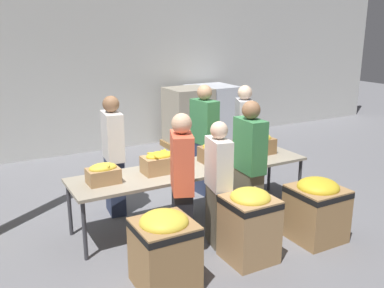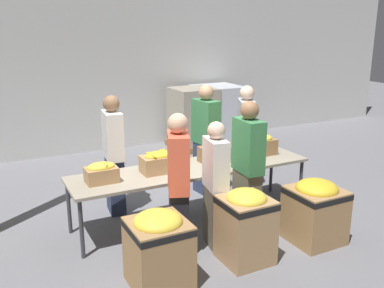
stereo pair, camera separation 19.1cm
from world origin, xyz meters
The scene contains 18 objects.
ground_plane centered at (0.00, 0.00, 0.00)m, with size 30.00×30.00×0.00m, color slate.
wall_back centered at (0.00, 4.06, 2.00)m, with size 16.00×0.08×4.00m.
sorting_table centered at (0.00, 0.00, 0.73)m, with size 3.39×0.84×0.77m.
banana_box_0 centered at (-1.27, 0.00, 0.90)m, with size 0.39×0.27×0.26m.
banana_box_1 centered at (-0.49, 0.02, 0.92)m, with size 0.48×0.30×0.30m.
banana_box_2 centered at (0.43, 0.08, 0.91)m, with size 0.50×0.28×0.28m.
banana_box_3 centered at (1.21, 0.07, 0.93)m, with size 0.41×0.28×0.31m.
volunteer_0 centered at (1.31, 0.67, 0.86)m, with size 0.41×0.52×1.74m.
volunteer_1 centered at (-0.58, -0.78, 0.86)m, with size 0.39×0.51×1.72m.
volunteer_2 centered at (-0.88, 0.74, 0.86)m, with size 0.28×0.49×1.73m.
volunteer_3 centered at (0.64, 0.80, 0.88)m, with size 0.29×0.50×1.78m.
volunteer_4 centered at (0.48, -0.63, 0.87)m, with size 0.27×0.49×1.75m.
volunteer_5 centered at (-0.08, -0.77, 0.78)m, with size 0.29×0.46×1.58m.
donation_bin_0 centered at (-1.04, -1.26, 0.44)m, with size 0.60×0.60×0.83m.
donation_bin_1 centered at (0.04, -1.26, 0.46)m, with size 0.55×0.55×0.87m.
donation_bin_2 centered at (1.09, -1.26, 0.43)m, with size 0.62×0.62×0.81m.
pallet_stack_0 centered at (1.71, 3.31, 0.66)m, with size 0.97×0.97×1.34m.
pallet_stack_1 centered at (2.37, 3.38, 0.66)m, with size 1.08×1.08×1.34m.
Camera 1 is at (-2.71, -4.88, 2.65)m, focal length 40.00 mm.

